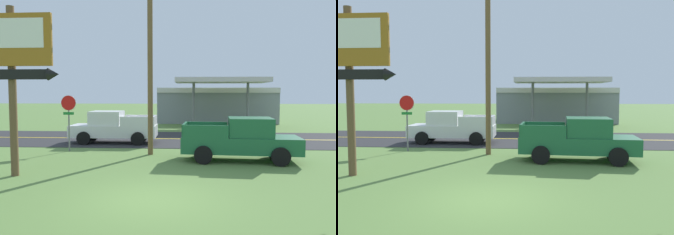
% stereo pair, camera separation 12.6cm
% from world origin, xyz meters
% --- Properties ---
extents(ground_plane, '(180.00, 180.00, 0.00)m').
position_xyz_m(ground_plane, '(0.00, 0.00, 0.00)').
color(ground_plane, '#5B7F3D').
extents(road_asphalt, '(140.00, 8.00, 0.02)m').
position_xyz_m(road_asphalt, '(0.00, 13.00, 0.01)').
color(road_asphalt, '#2B2B2D').
rests_on(road_asphalt, ground).
extents(road_centre_line, '(126.00, 0.20, 0.01)m').
position_xyz_m(road_centre_line, '(0.00, 13.00, 0.02)').
color(road_centre_line, gold).
rests_on(road_centre_line, road_asphalt).
extents(motel_sign, '(3.40, 0.54, 6.18)m').
position_xyz_m(motel_sign, '(-5.26, 2.40, 4.29)').
color(motel_sign, brown).
rests_on(motel_sign, ground).
extents(stop_sign, '(0.80, 0.08, 2.95)m').
position_xyz_m(stop_sign, '(-5.22, 7.90, 2.03)').
color(stop_sign, slate).
rests_on(stop_sign, ground).
extents(utility_pole, '(2.08, 0.26, 9.83)m').
position_xyz_m(utility_pole, '(-0.83, 7.22, 5.25)').
color(utility_pole, brown).
rests_on(utility_pole, ground).
extents(gas_station, '(12.00, 11.50, 4.40)m').
position_xyz_m(gas_station, '(3.86, 26.78, 1.94)').
color(gas_station, gray).
rests_on(gas_station, ground).
extents(pickup_green_parked_on_lawn, '(5.33, 2.52, 1.96)m').
position_xyz_m(pickup_green_parked_on_lawn, '(3.46, 5.91, 0.96)').
color(pickup_green_parked_on_lawn, '#1E6038').
rests_on(pickup_green_parked_on_lawn, ground).
extents(pickup_white_on_road, '(5.20, 2.24, 1.96)m').
position_xyz_m(pickup_white_on_road, '(-3.58, 11.00, 0.96)').
color(pickup_white_on_road, silver).
rests_on(pickup_white_on_road, ground).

